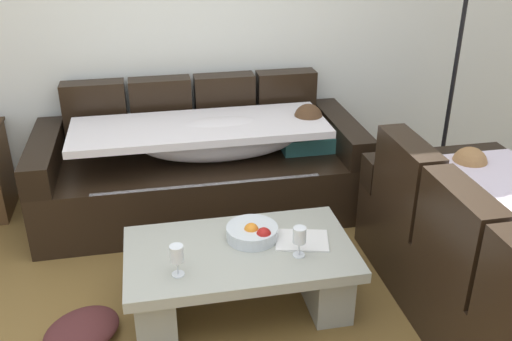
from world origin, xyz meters
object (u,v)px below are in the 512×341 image
at_px(open_magazine, 302,240).
at_px(floor_lamp, 456,44).
at_px(couch_near_window, 512,277).
at_px(coffee_table, 240,271).
at_px(crumpled_garment, 82,331).
at_px(wine_glass_near_right, 299,236).
at_px(couch_along_wall, 205,166).
at_px(fruit_bowl, 253,233).
at_px(wine_glass_near_left, 177,255).

relative_size(open_magazine, floor_lamp, 0.14).
distance_m(couch_near_window, coffee_table, 1.38).
bearing_deg(open_magazine, crumpled_garment, -160.70).
bearing_deg(wine_glass_near_right, open_magazine, 67.96).
height_order(couch_along_wall, fruit_bowl, couch_along_wall).
relative_size(fruit_bowl, open_magazine, 1.00).
xyz_separation_m(fruit_bowl, wine_glass_near_left, (-0.42, -0.25, 0.08)).
distance_m(open_magazine, floor_lamp, 1.94).
xyz_separation_m(coffee_table, wine_glass_near_right, (0.29, -0.12, 0.26)).
bearing_deg(coffee_table, crumpled_garment, -172.97).
bearing_deg(wine_glass_near_left, crumpled_garment, 173.02).
height_order(coffee_table, open_magazine, open_magazine).
bearing_deg(floor_lamp, coffee_table, -146.90).
bearing_deg(fruit_bowl, wine_glass_near_left, -149.68).
bearing_deg(open_magazine, couch_near_window, -11.53).
height_order(couch_near_window, fruit_bowl, couch_near_window).
bearing_deg(couch_along_wall, fruit_bowl, -82.59).
xyz_separation_m(wine_glass_near_right, crumpled_garment, (-1.12, 0.02, -0.44)).
distance_m(couch_along_wall, coffee_table, 1.16).
bearing_deg(crumpled_garment, fruit_bowl, 11.30).
xyz_separation_m(couch_near_window, floor_lamp, (0.44, 1.59, 0.78)).
height_order(couch_along_wall, wine_glass_near_left, couch_along_wall).
xyz_separation_m(wine_glass_near_left, open_magazine, (0.67, 0.17, -0.11)).
bearing_deg(coffee_table, floor_lamp, 33.10).
relative_size(fruit_bowl, floor_lamp, 0.14).
height_order(couch_near_window, open_magazine, couch_near_window).
bearing_deg(fruit_bowl, open_magazine, -16.33).
height_order(couch_along_wall, coffee_table, couch_along_wall).
relative_size(couch_along_wall, open_magazine, 7.96).
relative_size(couch_along_wall, wine_glass_near_left, 13.43).
bearing_deg(fruit_bowl, crumpled_garment, -168.70).
bearing_deg(floor_lamp, couch_along_wall, 179.51).
distance_m(wine_glass_near_right, floor_lamp, 2.02).
distance_m(coffee_table, fruit_bowl, 0.22).
xyz_separation_m(coffee_table, wine_glass_near_left, (-0.33, -0.16, 0.26)).
bearing_deg(floor_lamp, open_magazine, -141.17).
bearing_deg(crumpled_garment, couch_near_window, -9.24).
bearing_deg(couch_near_window, fruit_bowl, 66.34).
xyz_separation_m(wine_glass_near_right, open_magazine, (0.05, 0.13, -0.11)).
bearing_deg(couch_near_window, wine_glass_near_left, 80.07).
relative_size(wine_glass_near_left, floor_lamp, 0.09).
bearing_deg(couch_along_wall, wine_glass_near_right, -75.01).
height_order(floor_lamp, crumpled_garment, floor_lamp).
distance_m(fruit_bowl, open_magazine, 0.27).
height_order(open_magazine, floor_lamp, floor_lamp).
height_order(coffee_table, floor_lamp, floor_lamp).
relative_size(wine_glass_near_right, open_magazine, 0.59).
height_order(coffee_table, fruit_bowl, fruit_bowl).
height_order(fruit_bowl, crumpled_garment, fruit_bowl).
distance_m(coffee_table, wine_glass_near_left, 0.45).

